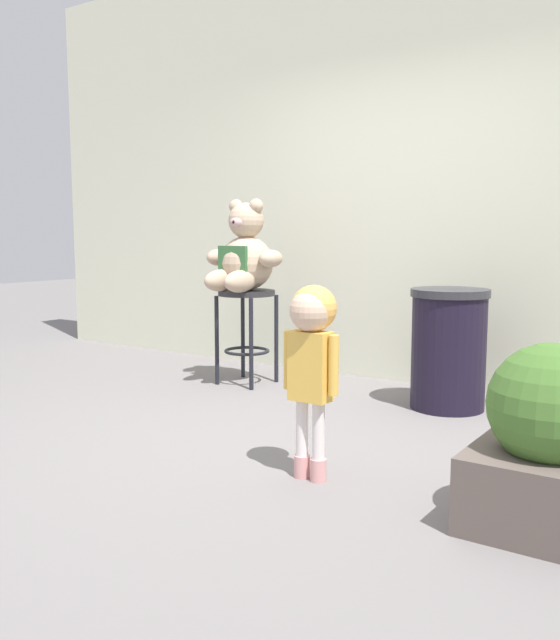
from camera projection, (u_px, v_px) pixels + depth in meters
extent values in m
plane|color=slate|center=(264.00, 443.00, 3.71)|extent=(24.00, 24.00, 0.00)
cube|color=beige|center=(419.00, 157.00, 5.16)|extent=(7.67, 0.30, 3.43)
cylinder|color=#282629|center=(247.00, 293.00, 5.13)|extent=(0.43, 0.43, 0.04)
cylinder|color=black|center=(217.00, 340.00, 5.13)|extent=(0.03, 0.03, 0.68)
cylinder|color=black|center=(251.00, 344.00, 4.95)|extent=(0.03, 0.03, 0.68)
cylinder|color=black|center=(243.00, 335.00, 5.40)|extent=(0.03, 0.03, 0.68)
cylinder|color=black|center=(276.00, 339.00, 5.22)|extent=(0.03, 0.03, 0.68)
torus|color=black|center=(247.00, 351.00, 5.19)|extent=(0.35, 0.35, 0.02)
sphere|color=tan|center=(246.00, 263.00, 5.10)|extent=(0.41, 0.41, 0.41)
cube|color=#305F33|center=(233.00, 263.00, 4.97)|extent=(0.25, 0.03, 0.24)
sphere|color=tan|center=(246.00, 221.00, 5.06)|extent=(0.27, 0.27, 0.27)
ellipsoid|color=#BA9290|center=(237.00, 223.00, 4.97)|extent=(0.11, 0.08, 0.08)
sphere|color=black|center=(234.00, 222.00, 4.95)|extent=(0.03, 0.03, 0.03)
sphere|color=tan|center=(236.00, 206.00, 5.10)|extent=(0.11, 0.11, 0.11)
sphere|color=tan|center=(256.00, 206.00, 5.00)|extent=(0.11, 0.11, 0.11)
ellipsoid|color=tan|center=(218.00, 257.00, 5.21)|extent=(0.14, 0.23, 0.13)
ellipsoid|color=tan|center=(271.00, 259.00, 4.94)|extent=(0.14, 0.23, 0.13)
ellipsoid|color=tan|center=(221.00, 280.00, 5.01)|extent=(0.14, 0.34, 0.16)
ellipsoid|color=tan|center=(240.00, 281.00, 4.91)|extent=(0.14, 0.34, 0.16)
cylinder|color=#D89491|center=(302.00, 466.00, 3.20)|extent=(0.08, 0.08, 0.11)
cylinder|color=silver|center=(302.00, 427.00, 3.17)|extent=(0.06, 0.06, 0.27)
cylinder|color=#D89491|center=(318.00, 470.00, 3.15)|extent=(0.08, 0.08, 0.11)
cylinder|color=silver|center=(318.00, 430.00, 3.12)|extent=(0.06, 0.06, 0.27)
cube|color=gold|center=(311.00, 366.00, 3.11)|extent=(0.19, 0.11, 0.32)
cylinder|color=gold|center=(289.00, 360.00, 3.18)|extent=(0.05, 0.05, 0.27)
cylinder|color=gold|center=(334.00, 365.00, 3.04)|extent=(0.05, 0.05, 0.27)
sphere|color=#D8B293|center=(311.00, 311.00, 3.08)|extent=(0.20, 0.20, 0.20)
sphere|color=#EFAB50|center=(314.00, 308.00, 3.10)|extent=(0.21, 0.21, 0.21)
cylinder|color=black|center=(448.00, 353.00, 4.43)|extent=(0.48, 0.48, 0.74)
cylinder|color=#2D2D33|center=(450.00, 293.00, 4.38)|extent=(0.51, 0.51, 0.05)
cube|color=#5C5049|center=(547.00, 490.00, 2.63)|extent=(0.57, 0.57, 0.30)
sphere|color=#426C2B|center=(552.00, 406.00, 2.59)|extent=(0.49, 0.49, 0.49)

